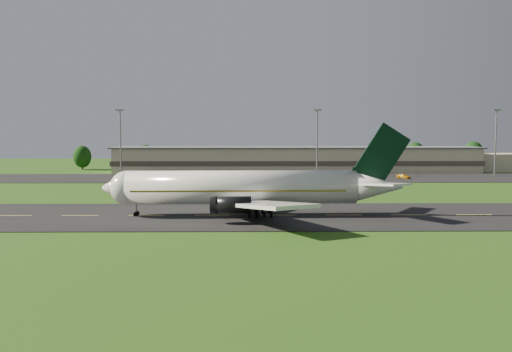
{
  "coord_description": "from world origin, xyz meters",
  "views": [
    {
      "loc": [
        -15.88,
        -94.27,
        14.59
      ],
      "look_at": [
        -14.59,
        8.0,
        6.0
      ],
      "focal_mm": 40.0,
      "sensor_mm": 36.0,
      "label": 1
    }
  ],
  "objects_px": {
    "service_vehicle_a": "(156,177)",
    "service_vehicle_d": "(404,176)",
    "terminal": "(315,160)",
    "light_mast_centre": "(317,134)",
    "light_mast_west": "(120,134)",
    "service_vehicle_b": "(288,176)",
    "light_mast_east": "(496,134)",
    "airliner": "(247,188)",
    "service_vehicle_c": "(339,174)"
  },
  "relations": [
    {
      "from": "service_vehicle_a",
      "to": "service_vehicle_d",
      "type": "distance_m",
      "value": 71.28
    },
    {
      "from": "terminal",
      "to": "light_mast_centre",
      "type": "xyz_separation_m",
      "value": [
        -1.4,
        -16.18,
        8.75
      ]
    },
    {
      "from": "light_mast_centre",
      "to": "service_vehicle_a",
      "type": "height_order",
      "value": "light_mast_centre"
    },
    {
      "from": "light_mast_centre",
      "to": "service_vehicle_a",
      "type": "xyz_separation_m",
      "value": [
        -47.33,
        -12.08,
        -11.94
      ]
    },
    {
      "from": "terminal",
      "to": "service_vehicle_a",
      "type": "height_order",
      "value": "terminal"
    },
    {
      "from": "light_mast_west",
      "to": "light_mast_centre",
      "type": "relative_size",
      "value": 1.0
    },
    {
      "from": "terminal",
      "to": "service_vehicle_b",
      "type": "bearing_deg",
      "value": -113.14
    },
    {
      "from": "service_vehicle_a",
      "to": "service_vehicle_b",
      "type": "relative_size",
      "value": 1.08
    },
    {
      "from": "terminal",
      "to": "service_vehicle_a",
      "type": "relative_size",
      "value": 35.62
    },
    {
      "from": "light_mast_east",
      "to": "service_vehicle_d",
      "type": "bearing_deg",
      "value": -161.03
    },
    {
      "from": "airliner",
      "to": "service_vehicle_c",
      "type": "relative_size",
      "value": 9.51
    },
    {
      "from": "light_mast_centre",
      "to": "service_vehicle_a",
      "type": "relative_size",
      "value": 5.0
    },
    {
      "from": "service_vehicle_c",
      "to": "airliner",
      "type": "bearing_deg",
      "value": -72.62
    },
    {
      "from": "service_vehicle_c",
      "to": "light_mast_east",
      "type": "bearing_deg",
      "value": 43.67
    },
    {
      "from": "service_vehicle_a",
      "to": "service_vehicle_c",
      "type": "xyz_separation_m",
      "value": [
        53.22,
        6.64,
        0.06
      ]
    },
    {
      "from": "service_vehicle_b",
      "to": "service_vehicle_d",
      "type": "height_order",
      "value": "service_vehicle_d"
    },
    {
      "from": "airliner",
      "to": "service_vehicle_c",
      "type": "bearing_deg",
      "value": 68.62
    },
    {
      "from": "airliner",
      "to": "terminal",
      "type": "relative_size",
      "value": 0.35
    },
    {
      "from": "light_mast_east",
      "to": "service_vehicle_a",
      "type": "relative_size",
      "value": 5.0
    },
    {
      "from": "terminal",
      "to": "light_mast_west",
      "type": "xyz_separation_m",
      "value": [
        -61.4,
        -16.18,
        8.75
      ]
    },
    {
      "from": "light_mast_centre",
      "to": "service_vehicle_b",
      "type": "height_order",
      "value": "light_mast_centre"
    },
    {
      "from": "light_mast_west",
      "to": "service_vehicle_b",
      "type": "xyz_separation_m",
      "value": [
        50.37,
        -9.63,
        -12.02
      ]
    },
    {
      "from": "terminal",
      "to": "service_vehicle_b",
      "type": "relative_size",
      "value": 38.52
    },
    {
      "from": "service_vehicle_a",
      "to": "service_vehicle_c",
      "type": "height_order",
      "value": "service_vehicle_c"
    },
    {
      "from": "airliner",
      "to": "service_vehicle_d",
      "type": "bearing_deg",
      "value": 55.52
    },
    {
      "from": "airliner",
      "to": "light_mast_east",
      "type": "xyz_separation_m",
      "value": [
        76.2,
        79.98,
        8.08
      ]
    },
    {
      "from": "service_vehicle_d",
      "to": "service_vehicle_b",
      "type": "bearing_deg",
      "value": 140.88
    },
    {
      "from": "light_mast_centre",
      "to": "service_vehicle_c",
      "type": "distance_m",
      "value": 14.34
    },
    {
      "from": "light_mast_west",
      "to": "service_vehicle_d",
      "type": "xyz_separation_m",
      "value": [
        83.93,
        -10.68,
        -12.02
      ]
    },
    {
      "from": "airliner",
      "to": "service_vehicle_b",
      "type": "relative_size",
      "value": 13.62
    },
    {
      "from": "terminal",
      "to": "service_vehicle_c",
      "type": "relative_size",
      "value": 26.9
    },
    {
      "from": "service_vehicle_a",
      "to": "service_vehicle_d",
      "type": "relative_size",
      "value": 0.95
    },
    {
      "from": "light_mast_west",
      "to": "terminal",
      "type": "bearing_deg",
      "value": 14.76
    },
    {
      "from": "service_vehicle_b",
      "to": "airliner",
      "type": "bearing_deg",
      "value": 169.15
    },
    {
      "from": "airliner",
      "to": "light_mast_centre",
      "type": "bearing_deg",
      "value": 73.75
    },
    {
      "from": "service_vehicle_a",
      "to": "light_mast_west",
      "type": "bearing_deg",
      "value": 103.92
    },
    {
      "from": "light_mast_centre",
      "to": "service_vehicle_b",
      "type": "xyz_separation_m",
      "value": [
        -9.63,
        -9.63,
        -12.02
      ]
    },
    {
      "from": "service_vehicle_c",
      "to": "light_mast_centre",
      "type": "bearing_deg",
      "value": 174.59
    },
    {
      "from": "service_vehicle_d",
      "to": "light_mast_west",
      "type": "bearing_deg",
      "value": 135.42
    },
    {
      "from": "light_mast_east",
      "to": "service_vehicle_b",
      "type": "height_order",
      "value": "light_mast_east"
    },
    {
      "from": "airliner",
      "to": "service_vehicle_c",
      "type": "xyz_separation_m",
      "value": [
        27.08,
        74.54,
        -3.81
      ]
    },
    {
      "from": "light_mast_east",
      "to": "service_vehicle_c",
      "type": "relative_size",
      "value": 3.78
    },
    {
      "from": "terminal",
      "to": "light_mast_west",
      "type": "distance_m",
      "value": 64.1
    },
    {
      "from": "airliner",
      "to": "service_vehicle_d",
      "type": "height_order",
      "value": "airliner"
    },
    {
      "from": "service_vehicle_b",
      "to": "service_vehicle_d",
      "type": "bearing_deg",
      "value": -93.3
    },
    {
      "from": "terminal",
      "to": "light_mast_west",
      "type": "relative_size",
      "value": 7.13
    },
    {
      "from": "light_mast_east",
      "to": "service_vehicle_b",
      "type": "xyz_separation_m",
      "value": [
        -64.63,
        -9.63,
        -12.02
      ]
    },
    {
      "from": "service_vehicle_a",
      "to": "light_mast_east",
      "type": "bearing_deg",
      "value": -25.7
    },
    {
      "from": "light_mast_centre",
      "to": "light_mast_east",
      "type": "xyz_separation_m",
      "value": [
        55.0,
        0.0,
        0.0
      ]
    },
    {
      "from": "light_mast_centre",
      "to": "service_vehicle_c",
      "type": "relative_size",
      "value": 3.78
    }
  ]
}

